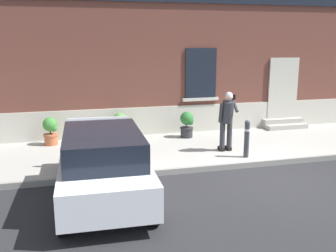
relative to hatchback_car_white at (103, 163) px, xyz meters
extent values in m
plane|color=#232326|center=(4.04, 0.15, -0.79)|extent=(80.00, 80.00, 0.00)
cube|color=#99968E|center=(4.04, 2.95, -0.71)|extent=(24.00, 3.60, 0.15)
cube|color=gray|center=(4.04, 1.09, -0.71)|extent=(24.00, 0.12, 0.15)
cube|color=brown|center=(4.04, 5.45, 2.96)|extent=(24.00, 1.40, 7.50)
cube|color=#BCB7A8|center=(4.04, 4.73, -0.24)|extent=(24.00, 0.08, 1.10)
cube|color=brown|center=(7.01, 4.72, 0.73)|extent=(1.00, 0.08, 2.10)
cube|color=#BCB7A8|center=(7.01, 4.70, 0.78)|extent=(1.16, 0.06, 2.24)
cube|color=black|center=(3.81, 4.72, 1.41)|extent=(1.10, 0.06, 1.70)
cube|color=#BCB7A8|center=(3.81, 4.69, 0.51)|extent=(1.30, 0.12, 0.10)
cube|color=#9E998E|center=(7.01, 4.27, -0.56)|extent=(1.56, 0.32, 0.16)
cube|color=#9E998E|center=(7.01, 4.59, -0.48)|extent=(1.56, 0.32, 0.32)
cube|color=white|center=(0.00, 0.02, -0.17)|extent=(1.87, 4.05, 0.64)
cube|color=black|center=(0.00, -0.13, 0.43)|extent=(1.61, 2.45, 0.56)
cube|color=black|center=(0.06, 2.03, -0.39)|extent=(1.66, 0.15, 0.20)
cube|color=yellow|center=(0.06, 2.03, -0.21)|extent=(0.52, 0.04, 0.12)
cube|color=#B21414|center=(-0.69, 2.05, 0.05)|extent=(0.16, 0.04, 0.18)
cube|color=#B21414|center=(0.82, 2.01, 0.05)|extent=(0.16, 0.04, 0.18)
cube|color=white|center=(0.05, 1.77, 0.33)|extent=(1.49, 0.11, 0.60)
cylinder|color=black|center=(-0.84, -1.35, -0.49)|extent=(0.22, 0.61, 0.60)
cylinder|color=black|center=(0.75, -1.40, -0.49)|extent=(0.22, 0.61, 0.60)
cylinder|color=black|center=(-0.75, 1.44, -0.49)|extent=(0.22, 0.61, 0.60)
cylinder|color=black|center=(0.84, 1.40, -0.49)|extent=(0.22, 0.61, 0.60)
cylinder|color=#333338|center=(4.03, 1.50, -0.16)|extent=(0.14, 0.14, 0.95)
sphere|color=#333338|center=(4.03, 1.50, 0.33)|extent=(0.15, 0.15, 0.15)
cylinder|color=silver|center=(4.03, 1.50, 0.13)|extent=(0.15, 0.15, 0.06)
cylinder|color=#333338|center=(0.70, 1.50, -0.16)|extent=(0.14, 0.14, 0.95)
sphere|color=#333338|center=(0.70, 1.50, 0.33)|extent=(0.15, 0.15, 0.15)
cylinder|color=silver|center=(0.70, 1.50, 0.13)|extent=(0.15, 0.15, 0.06)
cylinder|color=#2D2D33|center=(3.62, 2.23, -0.19)|extent=(0.15, 0.15, 0.82)
cube|color=black|center=(3.62, 2.29, -0.59)|extent=(0.12, 0.28, 0.10)
cylinder|color=#2D2D33|center=(3.84, 2.23, -0.19)|extent=(0.15, 0.15, 0.82)
cube|color=black|center=(3.84, 2.29, -0.59)|extent=(0.12, 0.28, 0.10)
cylinder|color=#2D2D33|center=(3.73, 2.18, 0.53)|extent=(0.34, 0.43, 0.67)
sphere|color=tan|center=(3.73, 2.11, 0.97)|extent=(0.22, 0.22, 0.22)
sphere|color=silver|center=(3.73, 2.11, 1.00)|extent=(0.21, 0.21, 0.21)
cylinder|color=#2D2D33|center=(3.51, 2.14, 0.51)|extent=(0.09, 0.18, 0.57)
cylinder|color=#2D2D33|center=(3.93, 2.14, 0.73)|extent=(0.09, 0.42, 0.41)
cube|color=black|center=(3.88, 2.09, 0.95)|extent=(0.07, 0.02, 0.15)
cylinder|color=#B25B38|center=(-1.23, 4.20, -0.47)|extent=(0.40, 0.40, 0.34)
cylinder|color=#B25B38|center=(-1.23, 4.20, -0.33)|extent=(0.44, 0.44, 0.05)
cylinder|color=#47331E|center=(-1.23, 4.20, -0.18)|extent=(0.04, 0.04, 0.24)
sphere|color=#387F33|center=(-1.23, 4.20, 0.00)|extent=(0.44, 0.44, 0.44)
sphere|color=#387F33|center=(-1.13, 4.15, -0.10)|extent=(0.24, 0.24, 0.24)
cylinder|color=#606B38|center=(0.93, 4.38, -0.47)|extent=(0.40, 0.40, 0.34)
cylinder|color=#606B38|center=(0.93, 4.38, -0.33)|extent=(0.44, 0.44, 0.05)
cylinder|color=#47331E|center=(0.93, 4.38, -0.18)|extent=(0.04, 0.04, 0.24)
sphere|color=#4C843D|center=(0.93, 4.38, 0.00)|extent=(0.44, 0.44, 0.44)
sphere|color=#4C843D|center=(1.03, 4.33, -0.10)|extent=(0.24, 0.24, 0.24)
cylinder|color=#2D2D30|center=(3.10, 4.03, -0.47)|extent=(0.40, 0.40, 0.34)
cylinder|color=#2D2D30|center=(3.10, 4.03, -0.33)|extent=(0.44, 0.44, 0.05)
cylinder|color=#47331E|center=(3.10, 4.03, -0.18)|extent=(0.04, 0.04, 0.24)
sphere|color=#286B2D|center=(3.10, 4.03, 0.00)|extent=(0.44, 0.44, 0.44)
sphere|color=#286B2D|center=(3.20, 3.98, -0.10)|extent=(0.24, 0.24, 0.24)
camera|label=1|loc=(-0.60, -7.70, 2.52)|focal=40.68mm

